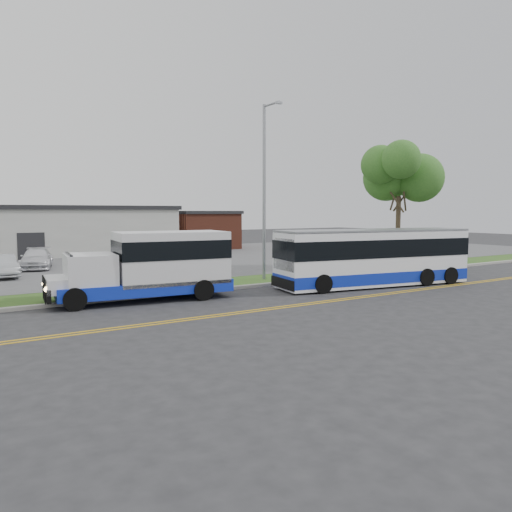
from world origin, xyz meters
TOP-DOWN VIEW (x-y plane):
  - ground at (0.00, 0.00)m, footprint 140.00×140.00m
  - lane_line_north at (0.00, -3.85)m, footprint 70.00×0.12m
  - lane_line_south at (0.00, -4.15)m, footprint 70.00×0.12m
  - curb at (0.00, 1.10)m, footprint 80.00×0.30m
  - verge at (0.00, 2.90)m, footprint 80.00×3.30m
  - parking_lot at (0.00, 17.00)m, footprint 80.00×25.00m
  - commercial_building at (-6.00, 27.00)m, footprint 25.40×10.40m
  - brick_wing at (10.50, 26.00)m, footprint 6.30×7.30m
  - tree_east at (14.00, 3.00)m, footprint 5.20×5.20m
  - streetlight_near at (3.00, 2.73)m, footprint 0.35×1.53m
  - shuttle_bus at (-4.30, 0.51)m, footprint 7.95×3.38m
  - transit_bus at (6.75, -1.80)m, footprint 10.79×4.12m
  - pedestrian at (-3.33, 2.83)m, footprint 0.78×0.59m
  - parked_car_a at (-9.19, 11.51)m, footprint 1.55×3.99m
  - parked_car_b at (-6.73, 15.20)m, footprint 2.87×4.82m
  - grocery_bag_left at (-3.63, 2.58)m, footprint 0.32×0.32m
  - grocery_bag_right at (-3.03, 3.08)m, footprint 0.32×0.32m

SIDE VIEW (x-z plane):
  - ground at x=0.00m, z-range 0.00..0.00m
  - lane_line_north at x=0.00m, z-range 0.00..0.01m
  - lane_line_south at x=0.00m, z-range 0.00..0.01m
  - verge at x=0.00m, z-range 0.00..0.10m
  - parking_lot at x=0.00m, z-range 0.00..0.10m
  - curb at x=0.00m, z-range 0.00..0.15m
  - grocery_bag_left at x=-3.63m, z-range 0.10..0.42m
  - grocery_bag_right at x=-3.03m, z-range 0.10..0.42m
  - parked_car_a at x=-9.19m, z-range 0.10..1.39m
  - parked_car_b at x=-6.73m, z-range 0.10..1.41m
  - pedestrian at x=-3.33m, z-range 0.10..2.03m
  - transit_bus at x=6.75m, z-range 0.02..2.94m
  - shuttle_bus at x=-4.30m, z-range 0.10..3.06m
  - brick_wing at x=10.50m, z-range 0.01..3.91m
  - commercial_building at x=-6.00m, z-range 0.01..4.36m
  - streetlight_near at x=3.00m, z-range 0.48..9.98m
  - tree_east at x=14.00m, z-range 2.04..10.37m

